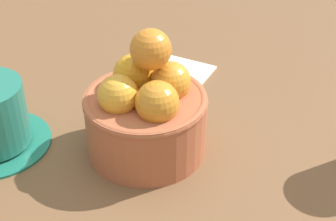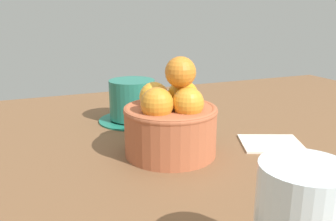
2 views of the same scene
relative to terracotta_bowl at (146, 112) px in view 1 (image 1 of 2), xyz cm
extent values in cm
cube|color=brown|center=(0.07, -0.02, -6.95)|extent=(136.07, 88.32, 3.69)
cylinder|color=#AD5938|center=(0.07, -0.02, -1.58)|extent=(13.29, 13.29, 7.05)
torus|color=#AD5938|center=(0.07, -0.02, 1.55)|extent=(13.49, 13.49, 1.00)
sphere|color=orange|center=(-1.46, 2.58, 3.06)|extent=(4.38, 4.38, 4.38)
sphere|color=orange|center=(-2.54, -1.55, 3.06)|extent=(4.67, 4.67, 4.67)
sphere|color=gold|center=(1.60, -2.63, 3.06)|extent=(4.33, 4.33, 4.33)
sphere|color=orange|center=(2.67, 1.51, 3.06)|extent=(4.55, 4.55, 4.55)
sphere|color=orange|center=(-1.19, 0.52, 7.00)|extent=(4.36, 4.36, 4.36)
cube|color=white|center=(-16.01, 2.65, -4.80)|extent=(11.50, 10.65, 0.60)
camera|label=1|loc=(44.84, 5.85, 31.71)|focal=54.35mm
camera|label=2|loc=(18.44, 44.48, 15.12)|focal=37.54mm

